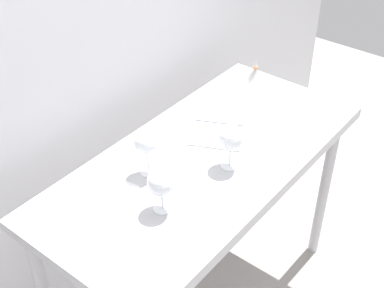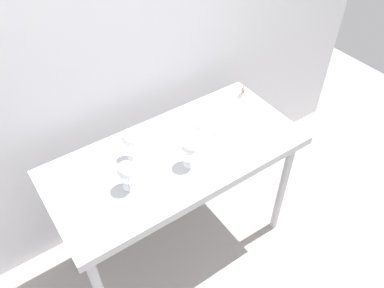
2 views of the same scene
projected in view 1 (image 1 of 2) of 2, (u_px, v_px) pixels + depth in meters
The scene contains 8 objects.
back_wall at pixel (104, 25), 2.04m from camera, with size 3.80×0.04×2.60m, color silver.
steel_counter at pixel (204, 177), 2.10m from camera, with size 1.40×0.65×0.90m.
wine_glass_near_center at pixel (231, 138), 1.91m from camera, with size 0.10×0.10×0.18m.
wine_glass_near_left at pixel (162, 183), 1.73m from camera, with size 0.10×0.10×0.17m.
wine_glass_far_left at pixel (147, 144), 1.88m from camera, with size 0.09×0.09×0.18m.
open_notebook at pixel (220, 124), 2.20m from camera, with size 0.40×0.34×0.01m.
tasting_sheet_upper at pixel (99, 188), 1.88m from camera, with size 0.16×0.24×0.00m, color white.
decanter_funnel at pixel (255, 75), 2.46m from camera, with size 0.11×0.11×0.12m.
Camera 1 is at (-1.29, -0.96, 2.15)m, focal length 49.73 mm.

